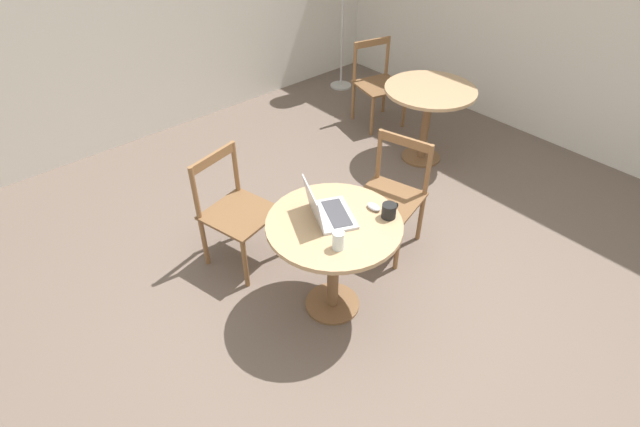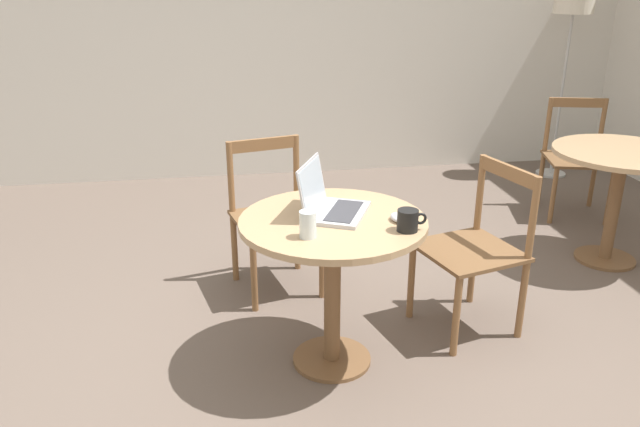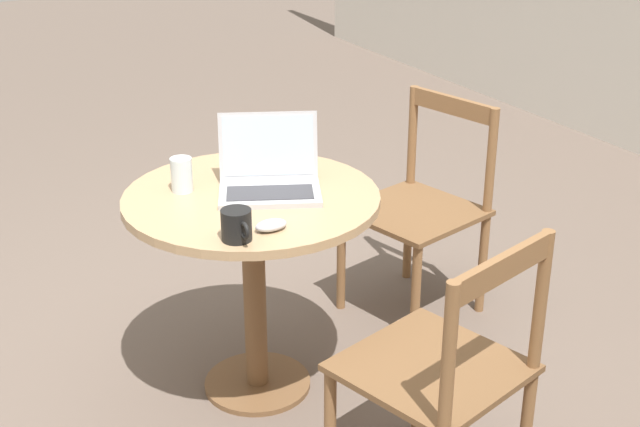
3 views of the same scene
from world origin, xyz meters
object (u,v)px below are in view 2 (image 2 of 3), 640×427
at_px(chair_mid_back, 576,158).
at_px(mouse, 398,217).
at_px(cafe_table_mid, 620,172).
at_px(laptop, 331,204).
at_px(cafe_table_near, 333,248).
at_px(floor_lamp, 574,7).
at_px(chair_near_right, 476,249).
at_px(drinking_glass, 308,224).
at_px(mug, 408,220).
at_px(chair_near_back, 274,216).

height_order(chair_mid_back, mouse, chair_mid_back).
xyz_separation_m(cafe_table_mid, laptop, (-1.96, -0.76, 0.19)).
xyz_separation_m(cafe_table_near, laptop, (0.00, 0.07, 0.19)).
bearing_deg(cafe_table_mid, floor_lamp, 72.21).
bearing_deg(chair_near_right, drinking_glass, -156.75).
bearing_deg(mouse, laptop, 154.50).
bearing_deg(floor_lamp, mouse, -130.23).
relative_size(chair_mid_back, drinking_glass, 7.60).
relative_size(cafe_table_near, floor_lamp, 0.49).
xyz_separation_m(mug, drinking_glass, (-0.43, -0.00, 0.01)).
relative_size(mouse, mug, 0.78).
distance_m(floor_lamp, mug, 3.63).
bearing_deg(mouse, chair_mid_back, 42.33).
relative_size(laptop, drinking_glass, 3.57).
height_order(mug, drinking_glass, drinking_glass).
bearing_deg(mouse, cafe_table_near, 166.72).
distance_m(cafe_table_mid, chair_near_right, 1.34).
bearing_deg(drinking_glass, chair_mid_back, 38.62).
height_order(cafe_table_near, chair_near_back, chair_near_back).
height_order(chair_mid_back, drinking_glass, chair_mid_back).
bearing_deg(cafe_table_near, chair_near_back, 103.33).
xyz_separation_m(cafe_table_near, cafe_table_mid, (1.96, 0.83, 0.00)).
distance_m(chair_near_back, floor_lamp, 3.40).
bearing_deg(chair_near_right, cafe_table_mid, 27.67).
relative_size(cafe_table_near, chair_mid_back, 0.97).
bearing_deg(mouse, chair_near_back, 117.88).
height_order(chair_near_right, mug, chair_near_right).
xyz_separation_m(floor_lamp, mouse, (-2.25, -2.66, -0.72)).
bearing_deg(cafe_table_mid, laptop, -158.68).
bearing_deg(chair_near_back, chair_near_right, -32.12).
height_order(chair_near_right, mouse, chair_near_right).
height_order(chair_near_right, drinking_glass, chair_near_right).
distance_m(cafe_table_near, chair_near_back, 0.86).
bearing_deg(mug, cafe_table_near, 148.01).
bearing_deg(floor_lamp, cafe_table_near, -134.23).
height_order(cafe_table_mid, chair_near_back, chair_near_back).
height_order(chair_mid_back, floor_lamp, floor_lamp).
bearing_deg(chair_near_right, chair_near_back, 147.88).
bearing_deg(laptop, cafe_table_mid, 21.32).
bearing_deg(floor_lamp, mug, -128.88).
xyz_separation_m(cafe_table_near, floor_lamp, (2.52, 2.59, 0.88)).
bearing_deg(chair_near_right, mug, -141.50).
distance_m(mouse, mug, 0.12).
bearing_deg(chair_near_back, cafe_table_near, -76.67).
distance_m(cafe_table_near, chair_near_right, 0.82).
height_order(cafe_table_near, drinking_glass, drinking_glass).
bearing_deg(cafe_table_mid, mouse, -151.99).
height_order(cafe_table_mid, floor_lamp, floor_lamp).
height_order(cafe_table_mid, chair_mid_back, chair_mid_back).
relative_size(laptop, mug, 3.18).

